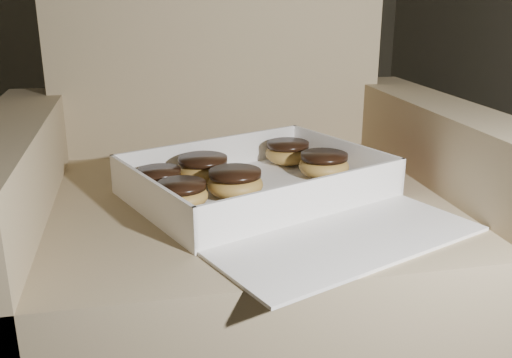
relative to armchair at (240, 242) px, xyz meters
name	(u,v)px	position (x,y,z in m)	size (l,w,h in m)	color
armchair	(240,242)	(0.00, 0.00, 0.00)	(0.85, 0.72, 0.89)	#8F795B
bakery_box	(272,194)	(0.03, -0.11, 0.13)	(0.53, 0.57, 0.07)	white
donut_a	(324,165)	(0.15, -0.03, 0.15)	(0.09, 0.09, 0.04)	#BB8E41
donut_b	(203,169)	(-0.07, -0.01, 0.15)	(0.09, 0.09, 0.05)	#BB8E41
donut_c	(182,194)	(-0.11, -0.13, 0.15)	(0.08, 0.08, 0.04)	#BB8E41
donut_d	(235,183)	(-0.02, -0.10, 0.15)	(0.09, 0.09, 0.05)	#BB8E41
donut_e	(288,152)	(0.11, 0.06, 0.15)	(0.09, 0.09, 0.04)	#BB8E41
donut_f	(159,180)	(-0.14, -0.05, 0.15)	(0.08, 0.08, 0.04)	#BB8E41
crumb_a	(218,227)	(-0.07, -0.22, 0.13)	(0.01, 0.01, 0.00)	black
crumb_b	(342,185)	(0.16, -0.08, 0.13)	(0.01, 0.01, 0.00)	black
crumb_c	(256,198)	(0.01, -0.12, 0.13)	(0.01, 0.01, 0.00)	black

